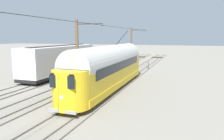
{
  "coord_description": "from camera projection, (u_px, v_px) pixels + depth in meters",
  "views": [
    {
      "loc": [
        -11.51,
        23.1,
        5.15
      ],
      "look_at": [
        -4.74,
        3.75,
        2.03
      ],
      "focal_mm": 35.4,
      "sensor_mm": 36.0,
      "label": 1
    }
  ],
  "objects": [
    {
      "name": "flatcar_far_siding",
      "position": [
        96.0,
        69.0,
        29.08
      ],
      "size": [
        2.8,
        14.47,
        1.6
      ],
      "color": "brown",
      "rests_on": "ground"
    },
    {
      "name": "track_third_siding",
      "position": [
        55.0,
        77.0,
        27.76
      ],
      "size": [
        2.8,
        80.0,
        0.18
      ],
      "color": "slate",
      "rests_on": "ground"
    },
    {
      "name": "catenary_pole_mid_near",
      "position": [
        78.0,
        55.0,
        20.43
      ],
      "size": [
        2.75,
        0.28,
        6.67
      ],
      "color": "brown",
      "rests_on": "ground"
    },
    {
      "name": "track_streetcar_siding",
      "position": [
        120.0,
        82.0,
        24.99
      ],
      "size": [
        2.8,
        80.0,
        0.18
      ],
      "color": "slate",
      "rests_on": "ground"
    },
    {
      "name": "overhead_wire_run",
      "position": [
        30.0,
        16.0,
        10.55
      ],
      "size": [
        2.54,
        64.31,
        0.18
      ],
      "color": "black",
      "rests_on": "ground"
    },
    {
      "name": "vintage_streetcar",
      "position": [
        109.0,
        66.0,
        21.42
      ],
      "size": [
        2.65,
        17.23,
        5.68
      ],
      "color": "gold",
      "rests_on": "ground"
    },
    {
      "name": "ground_plane",
      "position": [
        85.0,
        80.0,
        26.09
      ],
      "size": [
        220.0,
        220.0,
        0.0
      ],
      "primitive_type": "plane",
      "color": "gray"
    },
    {
      "name": "track_adjacent_siding",
      "position": [
        86.0,
        79.0,
        26.38
      ],
      "size": [
        2.8,
        80.0,
        0.18
      ],
      "color": "slate",
      "rests_on": "ground"
    },
    {
      "name": "switch_stand",
      "position": [
        148.0,
        65.0,
        34.58
      ],
      "size": [
        0.5,
        0.3,
        1.24
      ],
      "color": "black",
      "rests_on": "ground"
    },
    {
      "name": "catenary_pole_foreground",
      "position": [
        132.0,
        46.0,
        39.19
      ],
      "size": [
        2.75,
        0.28,
        6.67
      ],
      "color": "brown",
      "rests_on": "ground"
    },
    {
      "name": "boxcar_adjacent",
      "position": [
        61.0,
        60.0,
        28.76
      ],
      "size": [
        2.96,
        13.75,
        3.85
      ],
      "color": "silver",
      "rests_on": "ground"
    },
    {
      "name": "spare_tie_stack",
      "position": [
        29.0,
        75.0,
        28.51
      ],
      "size": [
        2.4,
        2.4,
        0.54
      ],
      "color": "#382819",
      "rests_on": "ground"
    }
  ]
}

